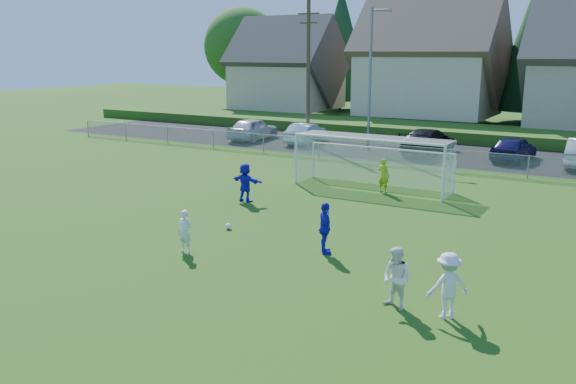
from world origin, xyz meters
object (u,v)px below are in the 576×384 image
at_px(player_blue_a, 325,228).
at_px(car_a, 253,129).
at_px(player_white_b, 397,278).
at_px(car_b, 306,133).
at_px(player_white_c, 448,286).
at_px(goalkeeper, 384,175).
at_px(player_white_a, 185,232).
at_px(soccer_goal, 374,154).
at_px(soccer_ball, 228,226).
at_px(player_blue_b, 245,182).
at_px(car_d, 428,141).
at_px(car_e, 514,148).

xyz_separation_m(player_blue_a, car_a, (-16.15, 20.20, -0.03)).
xyz_separation_m(player_white_b, car_b, (-15.50, 23.55, -0.09)).
distance_m(player_white_c, goalkeeper, 13.50).
height_order(player_white_c, car_a, player_white_c).
relative_size(player_white_b, player_blue_a, 0.96).
relative_size(player_white_a, soccer_goal, 0.19).
relative_size(soccer_ball, player_white_c, 0.13).
distance_m(player_blue_b, car_d, 16.53).
bearing_deg(soccer_ball, player_white_c, -20.94).
bearing_deg(soccer_goal, player_blue_a, -76.27).
distance_m(player_white_a, soccer_goal, 12.15).
distance_m(player_blue_b, car_b, 17.20).
height_order(soccer_ball, player_white_b, player_white_b).
distance_m(car_b, soccer_goal, 14.50).
height_order(player_white_a, player_white_c, player_white_c).
xyz_separation_m(player_white_c, soccer_goal, (-7.17, 12.62, 0.79)).
bearing_deg(goalkeeper, car_b, -36.13).
bearing_deg(car_a, player_blue_a, 127.01).
relative_size(car_d, soccer_goal, 0.74).
bearing_deg(car_d, car_b, 2.09).
bearing_deg(player_white_b, car_d, 126.48).
xyz_separation_m(soccer_ball, car_a, (-11.88, 19.55, 0.70)).
bearing_deg(player_white_a, car_b, 109.60).
bearing_deg(soccer_ball, player_blue_b, 115.74).
distance_m(car_d, car_e, 5.21).
relative_size(soccer_ball, car_b, 0.05).
distance_m(player_white_c, car_e, 23.75).
distance_m(player_white_a, goalkeeper, 11.54).
bearing_deg(player_blue_b, soccer_goal, -118.62).
bearing_deg(car_d, soccer_ball, 88.40).
distance_m(player_white_a, player_white_b, 7.45).
bearing_deg(player_white_c, player_blue_a, -72.85).
relative_size(soccer_ball, player_white_a, 0.16).
xyz_separation_m(player_white_a, car_e, (5.88, 22.99, 0.03)).
xyz_separation_m(player_white_c, car_b, (-16.77, 23.44, -0.12)).
relative_size(player_blue_a, player_blue_b, 1.00).
xyz_separation_m(player_blue_b, goalkeeper, (4.51, 4.62, -0.04)).
distance_m(player_white_b, soccer_goal, 14.06).
bearing_deg(car_a, soccer_goal, 141.28).
height_order(car_a, soccer_goal, soccer_goal).
distance_m(car_a, car_d, 12.92).
relative_size(car_d, car_e, 1.26).
height_order(car_d, car_e, car_d).
bearing_deg(car_d, car_a, 3.72).
height_order(player_blue_a, player_blue_b, player_blue_a).
distance_m(player_blue_b, car_e, 18.20).
bearing_deg(car_a, goalkeeper, 140.98).
height_order(player_white_a, car_d, car_d).
bearing_deg(player_blue_a, car_e, -37.14).
distance_m(car_b, car_e, 13.96).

